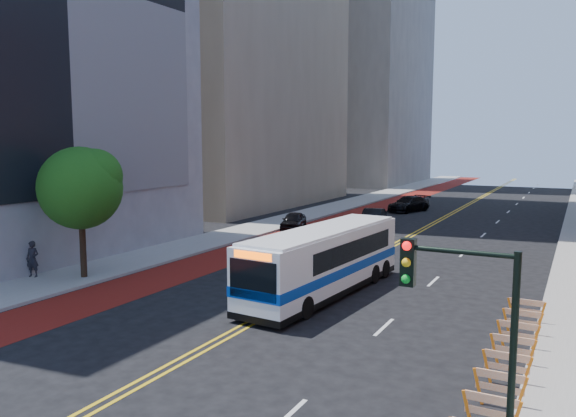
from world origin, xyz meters
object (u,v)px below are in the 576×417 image
Objects in this scene: street_tree at (82,185)px; traffic_signal at (464,321)px; transit_bus at (325,260)px; car_a at (293,221)px; car_c at (409,204)px; car_b at (373,218)px; pedestrian at (33,259)px.

street_tree is 22.79m from traffic_signal.
transit_bus is (-8.56, 12.82, -2.09)m from traffic_signal.
traffic_signal is at bearing -73.24° from car_a.
car_c is (7.02, 35.52, -4.14)m from street_tree.
car_b is at bearing 73.20° from street_tree.
car_b is at bearing 51.67° from pedestrian.
traffic_signal is 24.60m from pedestrian.
car_c is (5.07, 15.75, 0.08)m from car_a.
street_tree reaches higher than transit_bus.
traffic_signal reaches higher than car_c.
pedestrian is at bearing -117.33° from car_a.
pedestrian reaches higher than car_c.
car_c is at bearing 56.36° from car_a.
street_tree is 1.47× the size of car_b.
transit_bus is at bearing 123.73° from traffic_signal.
street_tree is 0.58× the size of transit_bus.
transit_bus is at bearing 15.12° from street_tree.
car_b is at bearing 111.85° from traffic_signal.
traffic_signal is 1.24× the size of car_a.
traffic_signal reaches higher than transit_bus.
traffic_signal is 2.71× the size of pedestrian.
traffic_signal is 0.44× the size of transit_bus.
car_b is at bearing -70.20° from car_c.
street_tree is 1.32× the size of traffic_signal.
car_c is at bearing 82.47° from car_b.
street_tree is at bearing -111.40° from car_a.
transit_bus reaches higher than car_a.
traffic_signal is at bearing -76.71° from car_b.
car_c reaches higher than car_b.
car_c is at bearing 106.83° from traffic_signal.
street_tree is 4.67m from pedestrian.
transit_bus is 19.40m from car_a.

